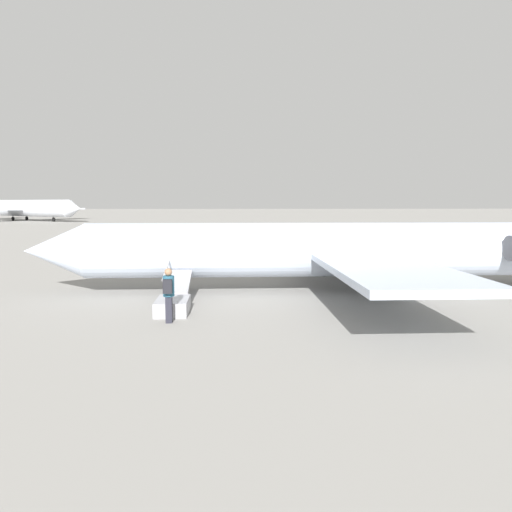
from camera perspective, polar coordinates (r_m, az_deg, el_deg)
The scene contains 5 objects.
ground_plane at distance 21.85m, azimuth 7.94°, elevation -3.95°, with size 600.00×600.00×0.00m, color gray.
airplane_main at distance 21.78m, azimuth 10.14°, elevation 0.80°, with size 25.93×19.45×6.07m.
airplane_taxiing_distant at distance 117.32m, azimuth -24.91°, elevation 5.01°, with size 32.05×26.12×9.11m.
boarding_stairs at distance 17.87m, azimuth -9.38°, elevation -5.06°, with size 1.12×4.02×1.57m.
passenger at distance 16.00m, azimuth -9.96°, elevation -4.03°, with size 0.36×0.54×1.74m.
Camera 1 is at (3.93, 21.16, 3.79)m, focal length 35.00 mm.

